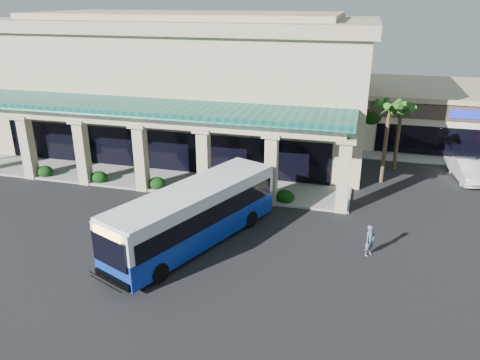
% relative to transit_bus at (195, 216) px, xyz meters
% --- Properties ---
extents(ground, '(110.00, 110.00, 0.00)m').
position_rel_transit_bus_xyz_m(ground, '(1.39, 1.00, -1.62)').
color(ground, black).
extents(main_building, '(30.80, 14.80, 11.35)m').
position_rel_transit_bus_xyz_m(main_building, '(-6.61, 17.00, 4.06)').
color(main_building, '#C1B189').
rests_on(main_building, ground).
extents(arcade, '(30.00, 6.20, 5.70)m').
position_rel_transit_bus_xyz_m(arcade, '(-6.61, 7.80, 1.23)').
color(arcade, '#0B4740').
rests_on(arcade, ground).
extents(palm_0, '(2.40, 2.40, 6.60)m').
position_rel_transit_bus_xyz_m(palm_0, '(9.89, 12.00, 1.68)').
color(palm_0, '#204F15').
rests_on(palm_0, ground).
extents(palm_1, '(2.40, 2.40, 5.80)m').
position_rel_transit_bus_xyz_m(palm_1, '(10.89, 15.00, 1.28)').
color(palm_1, '#204F15').
rests_on(palm_1, ground).
extents(broadleaf_tree, '(2.60, 2.60, 4.81)m').
position_rel_transit_bus_xyz_m(broadleaf_tree, '(8.89, 20.00, 0.79)').
color(broadleaf_tree, black).
rests_on(broadleaf_tree, ground).
extents(transit_bus, '(6.95, 11.72, 3.23)m').
position_rel_transit_bus_xyz_m(transit_bus, '(0.00, 0.00, 0.00)').
color(transit_bus, '#0F2E98').
rests_on(transit_bus, ground).
extents(pedestrian, '(0.70, 0.73, 1.68)m').
position_rel_transit_bus_xyz_m(pedestrian, '(9.13, 1.15, -0.78)').
color(pedestrian, slate).
rests_on(pedestrian, ground).
extents(car_white, '(2.19, 4.71, 1.49)m').
position_rel_transit_bus_xyz_m(car_white, '(15.92, 14.00, -0.87)').
color(car_white, white).
rests_on(car_white, ground).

